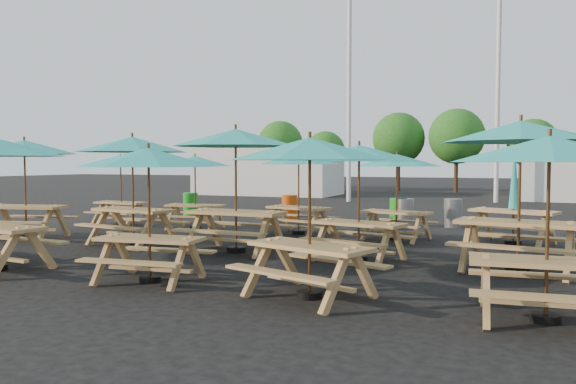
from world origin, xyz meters
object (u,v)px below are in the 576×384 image
at_px(picnic_unit_2, 121,164).
at_px(waste_bin_3, 405,213).
at_px(picnic_unit_5, 195,164).
at_px(waste_bin_4, 453,213).
at_px(picnic_unit_12, 549,157).
at_px(picnic_unit_6, 149,163).
at_px(picnic_unit_8, 299,162).
at_px(picnic_unit_10, 359,158).
at_px(picnic_unit_13, 521,138).
at_px(picnic_unit_7, 236,143).
at_px(picnic_unit_14, 514,202).
at_px(picnic_unit_11, 397,164).
at_px(waste_bin_1, 290,208).
at_px(picnic_unit_1, 24,152).
at_px(picnic_unit_4, 132,149).
at_px(waste_bin_2, 398,212).
at_px(picnic_unit_9, 310,156).
at_px(waste_bin_0, 190,205).

xyz_separation_m(picnic_unit_2, waste_bin_3, (7.88, 2.70, -1.39)).
distance_m(picnic_unit_5, waste_bin_3, 6.13).
bearing_deg(picnic_unit_5, waste_bin_4, 17.78).
bearing_deg(picnic_unit_12, picnic_unit_6, 174.46).
distance_m(picnic_unit_2, waste_bin_4, 9.78).
bearing_deg(picnic_unit_8, picnic_unit_10, -39.78).
bearing_deg(picnic_unit_13, picnic_unit_12, -76.13).
height_order(picnic_unit_7, picnic_unit_13, picnic_unit_13).
bearing_deg(waste_bin_4, picnic_unit_7, -119.92).
bearing_deg(picnic_unit_6, picnic_unit_14, 45.17).
height_order(picnic_unit_11, picnic_unit_14, picnic_unit_14).
xyz_separation_m(picnic_unit_7, waste_bin_4, (3.66, 6.35, -1.84)).
distance_m(waste_bin_1, waste_bin_4, 5.06).
relative_size(picnic_unit_1, picnic_unit_5, 1.24).
bearing_deg(picnic_unit_10, picnic_unit_12, -32.01).
distance_m(picnic_unit_7, picnic_unit_12, 6.51).
distance_m(picnic_unit_4, waste_bin_3, 7.91).
distance_m(picnic_unit_4, picnic_unit_11, 6.12).
bearing_deg(waste_bin_2, picnic_unit_9, -86.38).
bearing_deg(picnic_unit_13, waste_bin_1, 145.03).
distance_m(picnic_unit_1, picnic_unit_11, 8.96).
height_order(picnic_unit_9, waste_bin_4, picnic_unit_9).
xyz_separation_m(picnic_unit_2, picnic_unit_12, (11.19, -6.41, 0.11)).
height_order(picnic_unit_7, picnic_unit_14, picnic_unit_7).
bearing_deg(picnic_unit_9, waste_bin_1, 132.61).
height_order(picnic_unit_1, waste_bin_0, picnic_unit_1).
distance_m(picnic_unit_1, picnic_unit_14, 11.54).
relative_size(picnic_unit_10, waste_bin_2, 3.32).
distance_m(picnic_unit_1, picnic_unit_6, 6.52).
relative_size(picnic_unit_5, picnic_unit_7, 0.89).
distance_m(picnic_unit_1, waste_bin_0, 6.64).
bearing_deg(picnic_unit_8, picnic_unit_14, 13.97).
bearing_deg(picnic_unit_14, picnic_unit_13, -69.54).
bearing_deg(waste_bin_1, waste_bin_4, -0.59).
bearing_deg(picnic_unit_6, picnic_unit_7, 86.20).
height_order(picnic_unit_1, picnic_unit_14, picnic_unit_1).
relative_size(picnic_unit_10, picnic_unit_11, 1.07).
bearing_deg(waste_bin_3, picnic_unit_14, -42.18).
distance_m(picnic_unit_2, picnic_unit_12, 12.90).
height_order(waste_bin_1, waste_bin_2, same).
height_order(picnic_unit_11, picnic_unit_12, picnic_unit_12).
height_order(picnic_unit_12, waste_bin_1, picnic_unit_12).
distance_m(picnic_unit_10, picnic_unit_12, 4.39).
xyz_separation_m(picnic_unit_6, picnic_unit_9, (2.64, -0.03, 0.10)).
xyz_separation_m(picnic_unit_2, picnic_unit_6, (5.62, -6.32, 0.04)).
bearing_deg(picnic_unit_5, picnic_unit_11, -8.75).
bearing_deg(picnic_unit_14, waste_bin_2, 157.87).
xyz_separation_m(picnic_unit_4, picnic_unit_14, (7.89, 3.26, -1.18)).
xyz_separation_m(picnic_unit_1, picnic_unit_6, (5.79, -2.99, -0.28)).
height_order(picnic_unit_7, waste_bin_1, picnic_unit_7).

